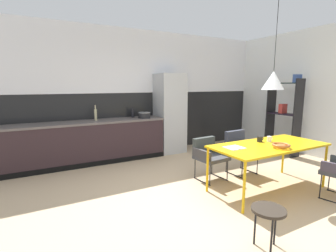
# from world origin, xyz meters

# --- Properties ---
(ground_plane) EXTENTS (8.98, 8.98, 0.00)m
(ground_plane) POSITION_xyz_m (0.00, 0.00, 0.00)
(ground_plane) COLOR tan
(back_wall_splashback_dark) EXTENTS (6.91, 0.12, 1.44)m
(back_wall_splashback_dark) POSITION_xyz_m (0.00, 2.83, 0.72)
(back_wall_splashback_dark) COLOR black
(back_wall_splashback_dark) RESTS_ON ground
(back_wall_panel_upper) EXTENTS (6.91, 0.12, 1.44)m
(back_wall_panel_upper) POSITION_xyz_m (0.00, 2.83, 2.16)
(back_wall_panel_upper) COLOR white
(back_wall_panel_upper) RESTS_ON back_wall_splashback_dark
(kitchen_counter) EXTENTS (3.65, 0.63, 0.88)m
(kitchen_counter) POSITION_xyz_m (-1.50, 2.47, 0.44)
(kitchen_counter) COLOR #312226
(kitchen_counter) RESTS_ON ground
(refrigerator_column) EXTENTS (0.63, 0.60, 1.89)m
(refrigerator_column) POSITION_xyz_m (0.65, 2.47, 0.94)
(refrigerator_column) COLOR #ADAFB2
(refrigerator_column) RESTS_ON ground
(dining_table) EXTENTS (1.82, 0.83, 0.72)m
(dining_table) POSITION_xyz_m (0.90, -0.23, 0.68)
(dining_table) COLOR gold
(dining_table) RESTS_ON ground
(armchair_corner_seat) EXTENTS (0.51, 0.50, 0.77)m
(armchair_corner_seat) POSITION_xyz_m (1.08, 0.56, 0.50)
(armchair_corner_seat) COLOR #3C3E43
(armchair_corner_seat) RESTS_ON ground
(armchair_far_side) EXTENTS (0.52, 0.51, 0.71)m
(armchair_far_side) POSITION_xyz_m (0.38, 0.57, 0.47)
(armchair_far_side) COLOR #3C3E43
(armchair_far_side) RESTS_ON ground
(fruit_bowl) EXTENTS (0.25, 0.25, 0.06)m
(fruit_bowl) POSITION_xyz_m (0.88, -0.46, 0.76)
(fruit_bowl) COLOR #B2662D
(fruit_bowl) RESTS_ON dining_table
(open_book) EXTENTS (0.26, 0.23, 0.02)m
(open_book) POSITION_xyz_m (0.28, -0.14, 0.73)
(open_book) COLOR white
(open_book) RESTS_ON dining_table
(mug_tall_blue) EXTENTS (0.11, 0.07, 0.09)m
(mug_tall_blue) POSITION_xyz_m (1.07, -0.10, 0.77)
(mug_tall_blue) COLOR white
(mug_tall_blue) RESTS_ON dining_table
(mug_white_ceramic) EXTENTS (0.13, 0.08, 0.09)m
(mug_white_ceramic) POSITION_xyz_m (0.92, -0.03, 0.77)
(mug_white_ceramic) COLOR black
(mug_white_ceramic) RESTS_ON dining_table
(cooking_pot) EXTENTS (0.27, 0.27, 0.16)m
(cooking_pot) POSITION_xyz_m (-0.06, 2.39, 0.95)
(cooking_pot) COLOR black
(cooking_pot) RESTS_ON kitchen_counter
(bottle_oil_tall) EXTENTS (0.07, 0.07, 0.23)m
(bottle_oil_tall) POSITION_xyz_m (-0.25, 2.60, 0.98)
(bottle_oil_tall) COLOR black
(bottle_oil_tall) RESTS_ON kitchen_counter
(bottle_wine_green) EXTENTS (0.06, 0.06, 0.32)m
(bottle_wine_green) POSITION_xyz_m (-1.10, 2.52, 1.01)
(bottle_wine_green) COLOR tan
(bottle_wine_green) RESTS_ON kitchen_counter
(side_stool) EXTENTS (0.33, 0.33, 0.43)m
(side_stool) POSITION_xyz_m (-0.26, -1.22, 0.38)
(side_stool) COLOR #2D261E
(side_stool) RESTS_ON ground
(open_shelf_unit) EXTENTS (0.30, 0.75, 1.85)m
(open_shelf_unit) POSITION_xyz_m (2.88, 1.01, 0.97)
(open_shelf_unit) COLOR black
(open_shelf_unit) RESTS_ON ground
(pendant_lamp_over_table_near) EXTENTS (0.32, 0.32, 1.28)m
(pendant_lamp_over_table_near) POSITION_xyz_m (0.90, -0.23, 1.69)
(pendant_lamp_over_table_near) COLOR black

